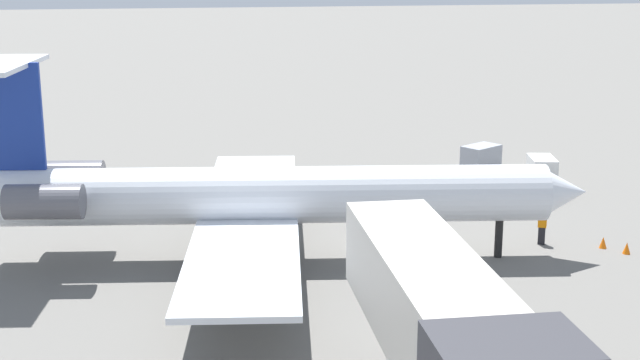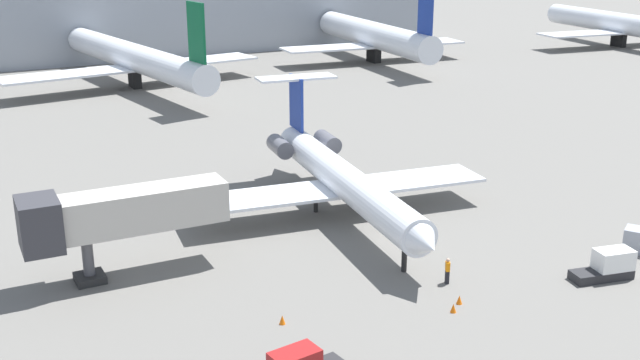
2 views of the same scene
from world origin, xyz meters
name	(u,v)px [view 1 (image 1 of 2)]	position (x,y,z in m)	size (l,w,h in m)	color
ground_plane	(387,256)	(0.00, 0.00, -0.05)	(400.00, 400.00, 0.10)	#66635E
regional_jet	(248,194)	(0.42, 6.32, 3.11)	(23.90, 28.93, 9.01)	silver
jet_bridge	(447,331)	(-17.83, 3.06, 4.23)	(12.88, 3.28, 5.93)	#B7B2A8
ground_crew_marshaller	(542,227)	(0.28, -7.68, 0.86)	(0.42, 0.48, 1.69)	black
baggage_tug_lead	(543,176)	(9.75, -11.88, 0.84)	(4.20, 2.18, 1.90)	#262628
cargo_container_uld	(481,158)	(15.12, -10.04, 0.82)	(2.56, 2.85, 1.63)	#999EA8
traffic_cone_near	(603,242)	(-0.80, -10.31, 0.28)	(0.36, 0.36, 0.55)	orange
traffic_cone_far	(627,248)	(-1.76, -10.99, 0.28)	(0.36, 0.36, 0.55)	orange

